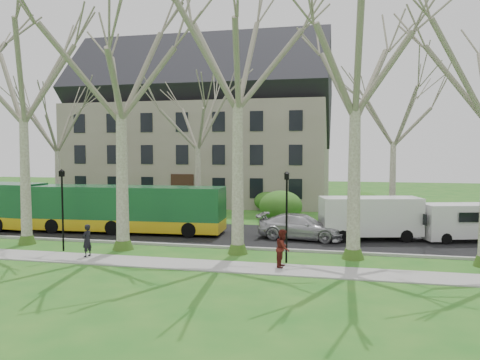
% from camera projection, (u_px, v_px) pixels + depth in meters
% --- Properties ---
extents(ground, '(120.00, 120.00, 0.00)m').
position_uv_depth(ground, '(176.00, 252.00, 24.76)').
color(ground, '#1F621C').
rests_on(ground, ground).
extents(sidewalk, '(70.00, 2.00, 0.06)m').
position_uv_depth(sidewalk, '(157.00, 263.00, 22.32)').
color(sidewalk, gray).
rests_on(sidewalk, ground).
extents(road, '(80.00, 8.00, 0.06)m').
position_uv_depth(road, '(206.00, 234.00, 30.11)').
color(road, black).
rests_on(road, ground).
extents(curb, '(80.00, 0.25, 0.14)m').
position_uv_depth(curb, '(185.00, 245.00, 26.21)').
color(curb, '#A5A39E').
rests_on(curb, ground).
extents(building, '(26.50, 12.20, 16.00)m').
position_uv_depth(building, '(201.00, 125.00, 48.93)').
color(building, gray).
rests_on(building, ground).
extents(tree_row_verge, '(49.00, 7.00, 14.00)m').
position_uv_depth(tree_row_verge, '(177.00, 120.00, 24.61)').
color(tree_row_verge, gray).
rests_on(tree_row_verge, ground).
extents(tree_row_far, '(33.00, 7.00, 12.00)m').
position_uv_depth(tree_row_far, '(209.00, 142.00, 35.38)').
color(tree_row_far, gray).
rests_on(tree_row_far, ground).
extents(lamp_row, '(36.22, 0.22, 4.30)m').
position_uv_depth(lamp_row, '(168.00, 206.00, 23.62)').
color(lamp_row, black).
rests_on(lamp_row, ground).
extents(hedges, '(30.60, 8.60, 2.00)m').
position_uv_depth(hedges, '(182.00, 203.00, 39.34)').
color(hedges, '#235719').
rests_on(hedges, ground).
extents(bus_follow, '(12.55, 3.27, 3.11)m').
position_uv_depth(bus_follow, '(129.00, 209.00, 30.39)').
color(bus_follow, '#17522A').
rests_on(bus_follow, road).
extents(sedan, '(5.40, 2.78, 1.50)m').
position_uv_depth(sedan, '(301.00, 227.00, 28.10)').
color(sedan, '#B3B2B7').
rests_on(sedan, road).
extents(van_a, '(6.14, 3.40, 2.53)m').
position_uv_depth(van_a, '(370.00, 218.00, 27.95)').
color(van_a, silver).
rests_on(van_a, road).
extents(van_b, '(5.34, 3.12, 2.20)m').
position_uv_depth(van_b, '(466.00, 223.00, 27.42)').
color(van_b, silver).
rests_on(van_b, road).
extents(pedestrian_a, '(0.49, 0.65, 1.63)m').
position_uv_depth(pedestrian_a, '(87.00, 240.00, 23.44)').
color(pedestrian_a, black).
rests_on(pedestrian_a, sidewalk).
extents(pedestrian_b, '(0.73, 0.90, 1.73)m').
position_uv_depth(pedestrian_b, '(283.00, 248.00, 21.36)').
color(pedestrian_b, '#501712').
rests_on(pedestrian_b, sidewalk).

